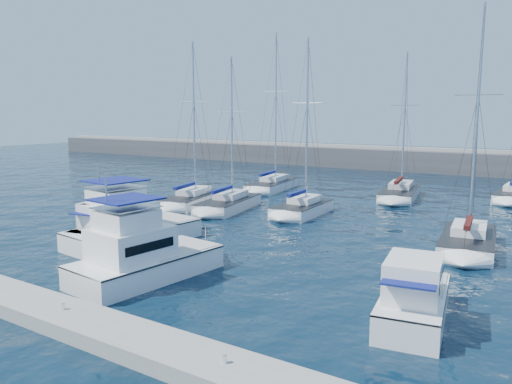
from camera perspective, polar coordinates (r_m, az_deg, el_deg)
The scene contains 15 objects.
ground at distance 29.44m, azimuth -3.42°, elevation -7.52°, with size 220.00×220.00×0.00m, color black.
breakwater at distance 76.94m, azimuth 20.13°, elevation 2.96°, with size 160.00×6.00×4.45m.
dock at distance 21.96m, azimuth -21.10°, elevation -13.13°, with size 40.00×2.20×0.60m, color gray.
dock_cleat_centre at distance 21.81m, azimuth -21.17°, elevation -12.09°, with size 0.16×0.16×0.25m, color silver.
dock_cleat_near_stbd at distance 16.49m, azimuth -3.58°, elevation -18.53°, with size 0.16×0.16×0.25m, color silver.
motor_yacht_port_outer at distance 33.96m, azimuth -16.35°, elevation -3.99°, with size 3.66×6.52×3.20m.
motor_yacht_port_inner at distance 33.05m, azimuth -14.36°, elevation -3.93°, with size 4.84×8.89×4.69m.
motor_yacht_stbd_inner at distance 26.07m, azimuth -12.99°, elevation -7.32°, with size 4.35×8.08×4.69m.
motor_yacht_stbd_outer at distance 21.38m, azimuth 17.57°, elevation -11.70°, with size 3.36×6.38×3.20m.
sailboat_mid_a at distance 46.39m, azimuth -7.35°, elevation -0.82°, with size 4.73×8.43×15.08m.
sailboat_mid_b at distance 43.87m, azimuth -3.13°, elevation -1.35°, with size 4.43×8.33×13.50m.
sailboat_mid_c at distance 41.77m, azimuth 5.33°, elevation -1.85°, with size 3.26×6.80×14.72m.
sailboat_mid_e at distance 33.67m, azimuth 23.08°, elevation -5.18°, with size 3.91×7.80×15.16m.
sailboat_back_a at distance 55.39m, azimuth 1.91°, elevation 0.85°, with size 4.20×8.84×17.30m.
sailboat_back_b at distance 52.02m, azimuth 16.14°, elevation -0.07°, with size 4.72×9.80×14.68m.
Camera 1 is at (16.73, -22.74, 8.32)m, focal length 35.00 mm.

